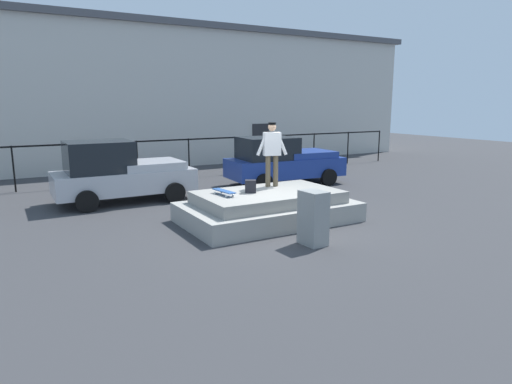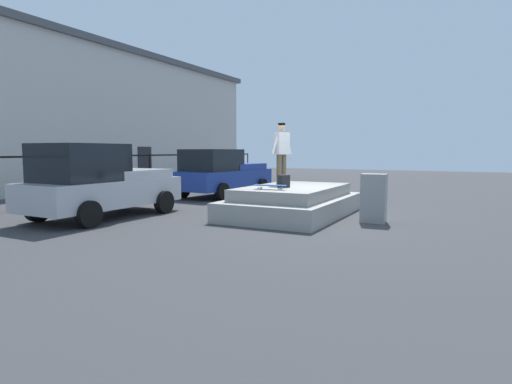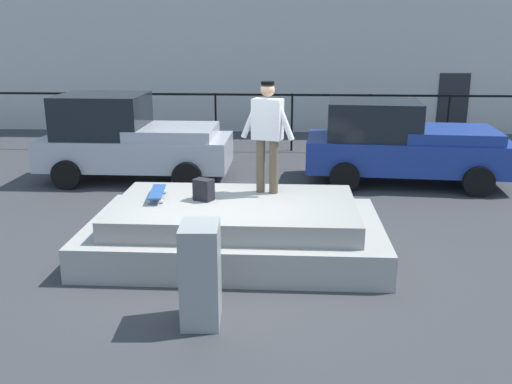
# 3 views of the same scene
# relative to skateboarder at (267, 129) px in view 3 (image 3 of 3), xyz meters

# --- Properties ---
(ground_plane) EXTENTS (60.00, 60.00, 0.00)m
(ground_plane) POSITION_rel_skateboarder_xyz_m (-0.67, -1.02, -1.84)
(ground_plane) COLOR #38383A
(concrete_ledge) EXTENTS (4.48, 2.69, 0.81)m
(concrete_ledge) POSITION_rel_skateboarder_xyz_m (-0.47, -0.58, -1.47)
(concrete_ledge) COLOR #9E9B93
(concrete_ledge) RESTS_ON ground_plane
(skateboarder) EXTENTS (0.88, 0.36, 1.77)m
(skateboarder) POSITION_rel_skateboarder_xyz_m (0.00, 0.00, 0.00)
(skateboarder) COLOR brown
(skateboarder) RESTS_ON concrete_ledge
(skateboard) EXTENTS (0.30, 0.84, 0.12)m
(skateboard) POSITION_rel_skateboarder_xyz_m (-1.70, -0.44, -0.93)
(skateboard) COLOR #264C8C
(skateboard) RESTS_ON concrete_ledge
(backpack) EXTENTS (0.34, 0.30, 0.33)m
(backpack) POSITION_rel_skateboarder_xyz_m (-0.96, -0.50, -0.87)
(backpack) COLOR black
(backpack) RESTS_ON concrete_ledge
(car_silver_pickup_near) EXTENTS (4.27, 2.08, 1.96)m
(car_silver_pickup_near) POSITION_rel_skateboarder_xyz_m (-3.31, 3.77, -0.89)
(car_silver_pickup_near) COLOR #B7B7BC
(car_silver_pickup_near) RESTS_ON ground_plane
(car_blue_pickup_mid) EXTENTS (4.55, 2.34, 1.84)m
(car_blue_pickup_mid) POSITION_rel_skateboarder_xyz_m (2.84, 3.83, -0.92)
(car_blue_pickup_mid) COLOR navy
(car_blue_pickup_mid) RESTS_ON ground_plane
(utility_box) EXTENTS (0.47, 0.62, 1.21)m
(utility_box) POSITION_rel_skateboarder_xyz_m (-0.66, -2.80, -1.23)
(utility_box) COLOR gray
(utility_box) RESTS_ON ground_plane
(fence_row) EXTENTS (24.06, 0.06, 1.64)m
(fence_row) POSITION_rel_skateboarder_xyz_m (-0.67, 7.29, -0.67)
(fence_row) COLOR black
(fence_row) RESTS_ON ground_plane
(warehouse_building) EXTENTS (32.83, 8.25, 6.94)m
(warehouse_building) POSITION_rel_skateboarder_xyz_m (-0.67, 14.37, 1.64)
(warehouse_building) COLOR beige
(warehouse_building) RESTS_ON ground_plane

